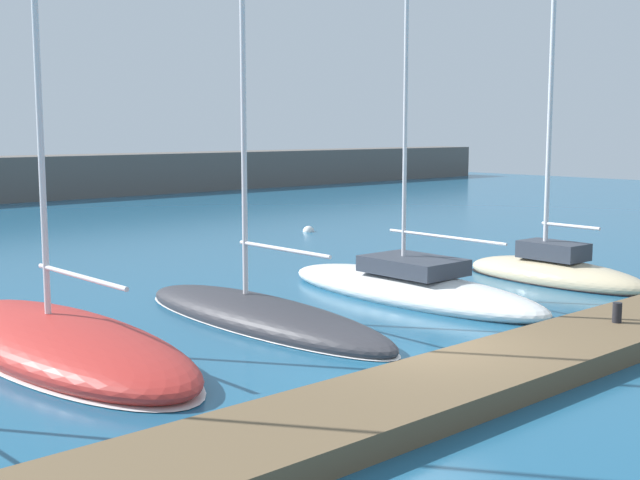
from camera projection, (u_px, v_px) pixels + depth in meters
ground_plane at (425, 364)px, 16.48m from camera, size 120.00×120.00×0.00m
dock_pier at (494, 371)px, 15.25m from camera, size 25.27×2.32×0.43m
sailboat_red_second at (60, 342)px, 17.17m from camera, size 3.17×9.43×14.90m
sailboat_charcoal_third at (260, 315)px, 19.94m from camera, size 2.24×8.92×14.59m
sailboat_white_fourth at (409, 287)px, 22.95m from camera, size 2.71×8.96×15.07m
sailboat_sand_fifth at (554, 271)px, 25.35m from camera, size 2.24×6.25×13.73m
mooring_buoy_white at (309, 232)px, 37.70m from camera, size 0.52×0.52×0.52m
dock_bollard at (617, 313)px, 18.14m from camera, size 0.20×0.20×0.44m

